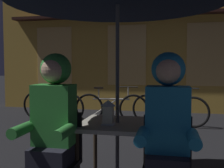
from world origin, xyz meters
TOP-DOWN VIEW (x-y plane):
  - cafe_table at (0.00, 0.00)m, footprint 0.72×0.72m
  - lantern at (-0.07, -0.11)m, footprint 0.11×0.11m
  - chair_left at (-0.48, -0.37)m, footprint 0.40×0.40m
  - chair_right at (0.48, -0.37)m, footprint 0.40×0.40m
  - person_left_hooded at (-0.48, -0.43)m, footprint 0.45×0.56m
  - person_right_hooded at (0.48, -0.43)m, footprint 0.45×0.56m
  - shopfront_building at (0.40, 5.40)m, footprint 10.00×0.93m
  - bicycle_nearest at (-2.22, 3.39)m, footprint 1.67×0.32m
  - bicycle_second at (-0.79, 3.39)m, footprint 1.68×0.14m
  - bicycle_third at (0.50, 3.36)m, footprint 1.66×0.39m

SIDE VIEW (x-z plane):
  - bicycle_nearest at x=-2.22m, z-range -0.07..0.77m
  - bicycle_second at x=-0.79m, z-range -0.07..0.77m
  - bicycle_third at x=0.50m, z-range -0.07..0.77m
  - chair_left at x=-0.48m, z-range 0.05..0.92m
  - chair_right at x=0.48m, z-range 0.05..0.92m
  - cafe_table at x=0.00m, z-range 0.27..1.01m
  - person_left_hooded at x=-0.48m, z-range 0.15..1.55m
  - person_right_hooded at x=0.48m, z-range 0.15..1.55m
  - lantern at x=-0.07m, z-range 0.75..0.98m
  - shopfront_building at x=0.40m, z-range -0.01..6.19m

